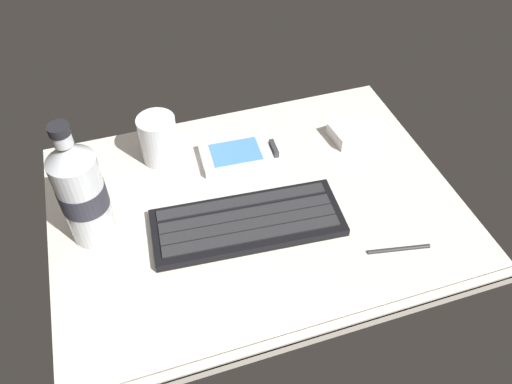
{
  "coord_description": "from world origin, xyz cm",
  "views": [
    {
      "loc": [
        -16.42,
        -51.18,
        60.25
      ],
      "look_at": [
        0.0,
        0.0,
        3.0
      ],
      "focal_mm": 35.5,
      "sensor_mm": 36.0,
      "label": 1
    }
  ],
  "objects_px": {
    "keyboard": "(247,222)",
    "stylus_pen": "(399,248)",
    "water_bottle": "(82,192)",
    "handheld_device": "(239,154)",
    "charger_block": "(351,132)",
    "juice_cup": "(159,141)"
  },
  "relations": [
    {
      "from": "water_bottle",
      "to": "charger_block",
      "type": "bearing_deg",
      "value": 10.26
    },
    {
      "from": "stylus_pen",
      "to": "handheld_device",
      "type": "bearing_deg",
      "value": 132.8
    },
    {
      "from": "handheld_device",
      "to": "stylus_pen",
      "type": "bearing_deg",
      "value": -57.59
    },
    {
      "from": "handheld_device",
      "to": "water_bottle",
      "type": "relative_size",
      "value": 0.63
    },
    {
      "from": "water_bottle",
      "to": "keyboard",
      "type": "bearing_deg",
      "value": -14.5
    },
    {
      "from": "water_bottle",
      "to": "charger_block",
      "type": "height_order",
      "value": "water_bottle"
    },
    {
      "from": "keyboard",
      "to": "stylus_pen",
      "type": "distance_m",
      "value": 0.23
    },
    {
      "from": "water_bottle",
      "to": "stylus_pen",
      "type": "height_order",
      "value": "water_bottle"
    },
    {
      "from": "keyboard",
      "to": "handheld_device",
      "type": "relative_size",
      "value": 2.28
    },
    {
      "from": "charger_block",
      "to": "water_bottle",
      "type": "bearing_deg",
      "value": -169.74
    },
    {
      "from": "juice_cup",
      "to": "water_bottle",
      "type": "xyz_separation_m",
      "value": [
        -0.13,
        -0.13,
        0.05
      ]
    },
    {
      "from": "handheld_device",
      "to": "stylus_pen",
      "type": "relative_size",
      "value": 1.38
    },
    {
      "from": "charger_block",
      "to": "stylus_pen",
      "type": "distance_m",
      "value": 0.26
    },
    {
      "from": "handheld_device",
      "to": "stylus_pen",
      "type": "height_order",
      "value": "handheld_device"
    },
    {
      "from": "juice_cup",
      "to": "stylus_pen",
      "type": "height_order",
      "value": "juice_cup"
    },
    {
      "from": "charger_block",
      "to": "stylus_pen",
      "type": "relative_size",
      "value": 0.74
    },
    {
      "from": "juice_cup",
      "to": "water_bottle",
      "type": "bearing_deg",
      "value": -133.01
    },
    {
      "from": "keyboard",
      "to": "charger_block",
      "type": "bearing_deg",
      "value": 30.59
    },
    {
      "from": "charger_block",
      "to": "stylus_pen",
      "type": "bearing_deg",
      "value": -98.89
    },
    {
      "from": "keyboard",
      "to": "stylus_pen",
      "type": "xyz_separation_m",
      "value": [
        0.2,
        -0.11,
        -0.0
      ]
    },
    {
      "from": "water_bottle",
      "to": "stylus_pen",
      "type": "distance_m",
      "value": 0.46
    },
    {
      "from": "juice_cup",
      "to": "stylus_pen",
      "type": "xyz_separation_m",
      "value": [
        0.3,
        -0.3,
        -0.04
      ]
    }
  ]
}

